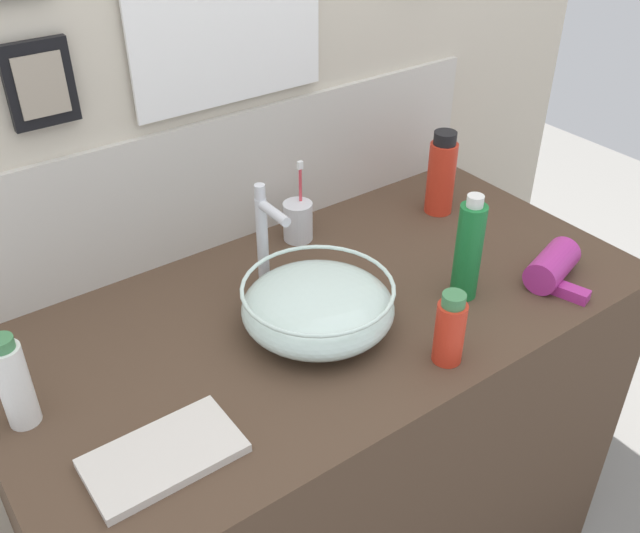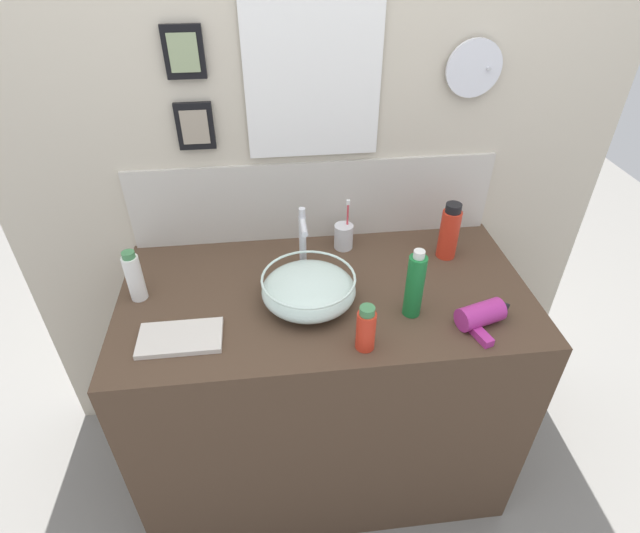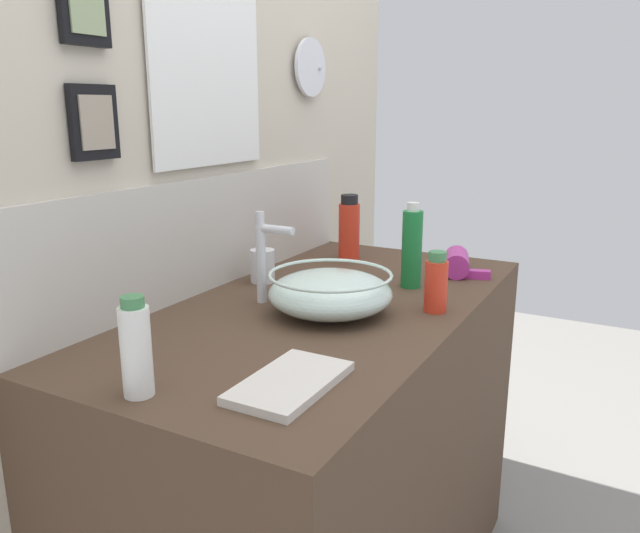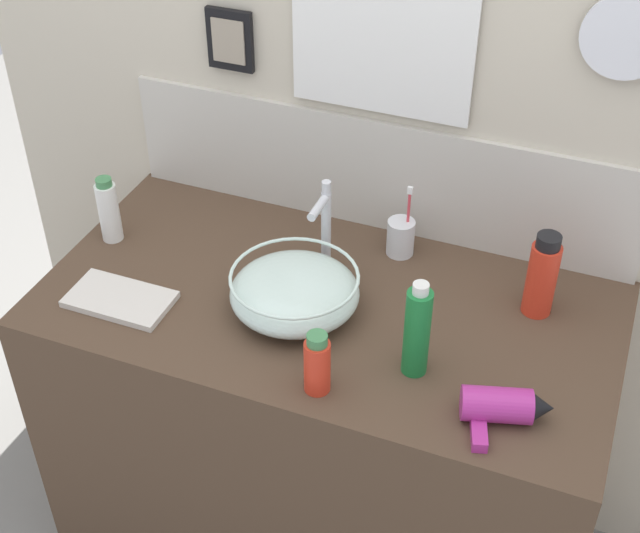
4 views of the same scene
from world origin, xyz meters
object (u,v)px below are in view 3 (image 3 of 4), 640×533
(shampoo_bottle, at_px, (436,283))
(spray_bottle, at_px, (136,349))
(faucet, at_px, (264,252))
(toothbrush_cup, at_px, (263,265))
(hand_towel, at_px, (290,383))
(soap_dispenser, at_px, (412,248))
(glass_bowl_sink, at_px, (330,292))
(lotion_bottle, at_px, (349,229))
(hair_drier, at_px, (458,262))

(shampoo_bottle, bearing_deg, spray_bottle, 156.04)
(faucet, distance_m, toothbrush_cup, 0.21)
(shampoo_bottle, height_order, hand_towel, shampoo_bottle)
(soap_dispenser, distance_m, shampoo_bottle, 0.21)
(glass_bowl_sink, bearing_deg, shampoo_bottle, -56.76)
(lotion_bottle, bearing_deg, soap_dispenser, -125.35)
(soap_dispenser, height_order, lotion_bottle, soap_dispenser)
(shampoo_bottle, bearing_deg, hand_towel, 170.34)
(spray_bottle, relative_size, hand_towel, 0.73)
(spray_bottle, bearing_deg, glass_bowl_sink, -9.33)
(toothbrush_cup, height_order, soap_dispenser, soap_dispenser)
(soap_dispenser, bearing_deg, shampoo_bottle, -143.39)
(hair_drier, distance_m, lotion_bottle, 0.36)
(soap_dispenser, distance_m, hand_towel, 0.70)
(hand_towel, bearing_deg, soap_dispenser, 3.00)
(glass_bowl_sink, relative_size, faucet, 1.27)
(hand_towel, bearing_deg, shampoo_bottle, -9.66)
(toothbrush_cup, relative_size, lotion_bottle, 0.91)
(lotion_bottle, bearing_deg, faucet, -178.13)
(glass_bowl_sink, relative_size, hand_towel, 1.22)
(glass_bowl_sink, distance_m, soap_dispenser, 0.32)
(spray_bottle, bearing_deg, hand_towel, -54.54)
(soap_dispenser, relative_size, lotion_bottle, 1.11)
(spray_bottle, bearing_deg, shampoo_bottle, -23.96)
(hair_drier, height_order, toothbrush_cup, toothbrush_cup)
(shampoo_bottle, bearing_deg, toothbrush_cup, 87.98)
(spray_bottle, distance_m, lotion_bottle, 1.05)
(spray_bottle, distance_m, shampoo_bottle, 0.73)
(hair_drier, xyz_separation_m, lotion_bottle, (0.00, 0.35, 0.07))
(toothbrush_cup, relative_size, hand_towel, 0.80)
(soap_dispenser, bearing_deg, glass_bowl_sink, 164.38)
(glass_bowl_sink, xyz_separation_m, soap_dispenser, (0.31, -0.09, 0.06))
(toothbrush_cup, relative_size, spray_bottle, 1.08)
(soap_dispenser, relative_size, shampoo_bottle, 1.58)
(lotion_bottle, bearing_deg, shampoo_bottle, -132.10)
(soap_dispenser, xyz_separation_m, hand_towel, (-0.69, -0.04, -0.10))
(hair_drier, height_order, soap_dispenser, soap_dispenser)
(hand_towel, bearing_deg, spray_bottle, 125.46)
(toothbrush_cup, bearing_deg, hair_drier, -51.95)
(hair_drier, distance_m, soap_dispenser, 0.23)
(toothbrush_cup, height_order, hand_towel, toothbrush_cup)
(hair_drier, bearing_deg, hand_towel, 177.83)
(lotion_bottle, bearing_deg, hand_towel, -160.21)
(faucet, xyz_separation_m, hand_towel, (-0.38, -0.30, -0.12))
(faucet, height_order, soap_dispenser, soap_dispenser)
(toothbrush_cup, bearing_deg, spray_bottle, -163.29)
(spray_bottle, bearing_deg, hair_drier, -13.15)
(faucet, height_order, shampoo_bottle, faucet)
(faucet, relative_size, hair_drier, 1.19)
(faucet, distance_m, spray_bottle, 0.54)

